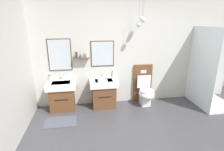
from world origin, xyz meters
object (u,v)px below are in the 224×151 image
(shower_tray, at_px, (207,89))
(folded_hand_towel, at_px, (103,81))
(toothbrush_cup, at_px, (50,78))
(vanity_sink_right, at_px, (104,92))
(toilet, at_px, (144,90))
(soap_dispenser, at_px, (113,74))
(vanity_sink_left, at_px, (62,95))

(shower_tray, bearing_deg, folded_hand_towel, 176.29)
(toothbrush_cup, bearing_deg, vanity_sink_right, -7.35)
(toilet, xyz_separation_m, folded_hand_towel, (-1.09, -0.14, 0.35))
(toothbrush_cup, xyz_separation_m, soap_dispenser, (1.54, 0.01, 0.03))
(toilet, height_order, folded_hand_towel, toilet)
(vanity_sink_left, relative_size, folded_hand_towel, 3.18)
(vanity_sink_right, height_order, toilet, toilet)
(vanity_sink_left, height_order, toilet, toilet)
(vanity_sink_left, distance_m, soap_dispenser, 1.35)
(vanity_sink_left, bearing_deg, soap_dispenser, 7.74)
(vanity_sink_right, bearing_deg, soap_dispenser, 32.65)
(soap_dispenser, xyz_separation_m, shower_tray, (2.32, -0.49, -0.35))
(vanity_sink_left, bearing_deg, toilet, 0.07)
(toothbrush_cup, bearing_deg, shower_tray, -7.03)
(vanity_sink_left, height_order, folded_hand_towel, folded_hand_towel)
(vanity_sink_left, relative_size, toothbrush_cup, 3.52)
(vanity_sink_left, height_order, shower_tray, shower_tray)
(toilet, distance_m, soap_dispenser, 0.90)
(toothbrush_cup, distance_m, soap_dispenser, 1.54)
(vanity_sink_right, xyz_separation_m, folded_hand_towel, (-0.04, -0.14, 0.35))
(vanity_sink_left, relative_size, shower_tray, 0.36)
(vanity_sink_left, bearing_deg, toothbrush_cup, 147.99)
(toothbrush_cup, bearing_deg, soap_dispenser, 0.38)
(soap_dispenser, bearing_deg, folded_hand_towel, -134.55)
(toilet, bearing_deg, vanity_sink_left, -179.93)
(toilet, relative_size, soap_dispenser, 4.89)
(folded_hand_towel, distance_m, shower_tray, 2.65)
(vanity_sink_right, distance_m, toothbrush_cup, 1.33)
(soap_dispenser, relative_size, folded_hand_towel, 0.93)
(vanity_sink_left, distance_m, toothbrush_cup, 0.49)
(soap_dispenser, distance_m, folded_hand_towel, 0.45)
(toilet, bearing_deg, vanity_sink_right, -179.87)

